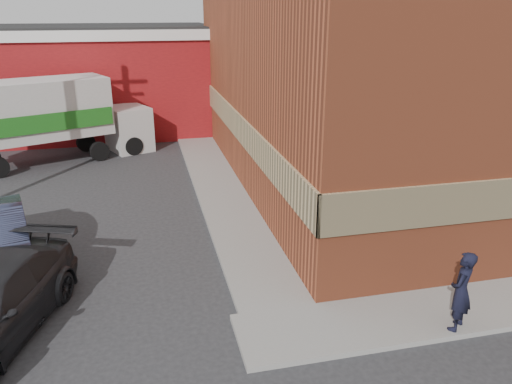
{
  "coord_description": "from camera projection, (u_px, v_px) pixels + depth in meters",
  "views": [
    {
      "loc": [
        -2.07,
        -9.26,
        6.49
      ],
      "look_at": [
        0.98,
        3.78,
        1.52
      ],
      "focal_mm": 35.0,
      "sensor_mm": 36.0,
      "label": 1
    }
  ],
  "objects": [
    {
      "name": "box_truck",
      "position": [
        57.0,
        114.0,
        21.74
      ],
      "size": [
        7.65,
        4.83,
        3.64
      ],
      "rotation": [
        0.0,
        0.0,
        0.39
      ],
      "color": "silver",
      "rests_on": "ground"
    },
    {
      "name": "ground",
      "position": [
        252.0,
        316.0,
        11.15
      ],
      "size": [
        90.0,
        90.0,
        0.0
      ],
      "primitive_type": "plane",
      "color": "#28282B",
      "rests_on": "ground"
    },
    {
      "name": "sidewalk_west",
      "position": [
        216.0,
        183.0,
        19.47
      ],
      "size": [
        1.8,
        18.0,
        0.12
      ],
      "primitive_type": "cube",
      "color": "gray",
      "rests_on": "ground"
    },
    {
      "name": "man",
      "position": [
        461.0,
        291.0,
        10.25
      ],
      "size": [
        0.77,
        0.74,
        1.77
      ],
      "primitive_type": "imported",
      "rotation": [
        0.0,
        0.0,
        3.83
      ],
      "color": "black",
      "rests_on": "sidewalk_south"
    },
    {
      "name": "warehouse",
      "position": [
        64.0,
        79.0,
        27.15
      ],
      "size": [
        16.3,
        8.3,
        5.6
      ],
      "color": "maroon",
      "rests_on": "ground"
    },
    {
      "name": "brick_building",
      "position": [
        412.0,
        56.0,
        19.54
      ],
      "size": [
        14.25,
        18.25,
        9.36
      ],
      "color": "#A24729",
      "rests_on": "ground"
    }
  ]
}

